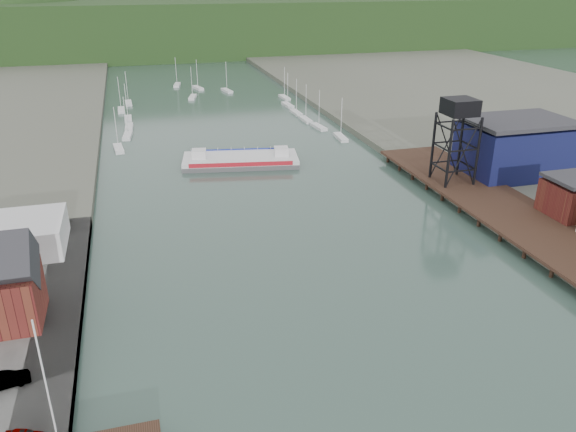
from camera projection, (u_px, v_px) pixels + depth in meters
east_pier at (500, 205)px, 98.29m from camera, size 14.00×70.00×2.45m
white_shed at (0, 238)px, 81.92m from camera, size 18.00×12.00×4.50m
flagpole at (45, 379)px, 47.83m from camera, size 0.16×0.16×12.00m
lift_tower at (460, 112)px, 103.77m from camera, size 6.50×6.50×16.00m
blue_shed at (515, 148)px, 112.67m from camera, size 20.50×14.50×11.30m
marina_sailboats at (212, 110)px, 172.29m from camera, size 57.71×92.65×0.90m
distant_hills at (160, 29)px, 311.04m from camera, size 500.00×120.00×80.00m
chain_ferry at (241, 160)px, 124.88m from camera, size 26.66×14.28×3.64m
car_west_b at (6, 380)px, 55.60m from camera, size 4.68×2.39×1.47m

